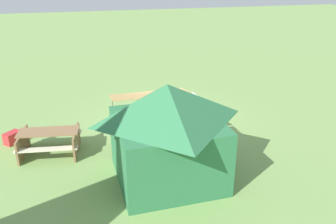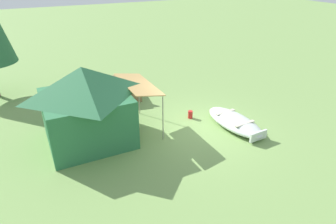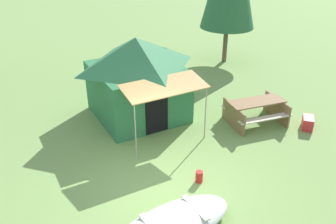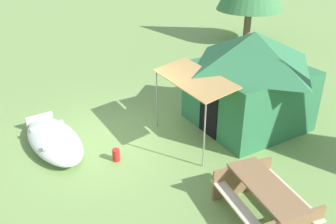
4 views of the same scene
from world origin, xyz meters
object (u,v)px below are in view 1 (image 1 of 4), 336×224
object	(u,v)px
beached_rowboat	(168,102)
picnic_table	(49,140)
fuel_can	(142,117)
canvas_cabin_tent	(167,131)
cooler_box	(13,138)

from	to	relation	value
beached_rowboat	picnic_table	world-z (taller)	picnic_table
beached_rowboat	fuel_can	bearing A→B (deg)	39.91
canvas_cabin_tent	picnic_table	bearing A→B (deg)	-36.00
canvas_cabin_tent	cooler_box	distance (m)	5.70
fuel_can	canvas_cabin_tent	bearing A→B (deg)	88.15
canvas_cabin_tent	fuel_can	xyz separation A→B (m)	(-0.13, -4.05, -1.25)
beached_rowboat	canvas_cabin_tent	xyz separation A→B (m)	(1.52, 5.21, 1.18)
picnic_table	cooler_box	world-z (taller)	picnic_table
canvas_cabin_tent	picnic_table	distance (m)	4.02
beached_rowboat	cooler_box	world-z (taller)	beached_rowboat
canvas_cabin_tent	cooler_box	world-z (taller)	canvas_cabin_tent
picnic_table	fuel_can	bearing A→B (deg)	-152.09
beached_rowboat	canvas_cabin_tent	world-z (taller)	canvas_cabin_tent
beached_rowboat	canvas_cabin_tent	size ratio (longest dim) A/B	0.71
beached_rowboat	picnic_table	distance (m)	5.52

